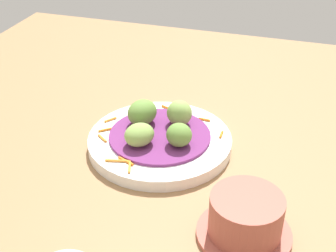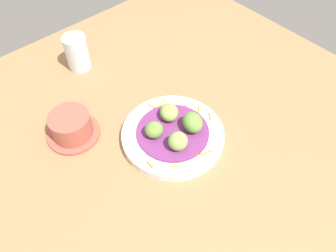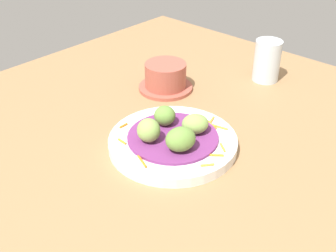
# 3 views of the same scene
# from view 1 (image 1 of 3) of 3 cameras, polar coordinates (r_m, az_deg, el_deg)

# --- Properties ---
(table_surface) EXTENTS (1.10, 1.10, 0.02)m
(table_surface) POSITION_cam_1_polar(r_m,az_deg,el_deg) (0.80, -1.71, -2.98)
(table_surface) COLOR #936D47
(table_surface) RESTS_ON ground
(main_plate) EXTENTS (0.24, 0.24, 0.02)m
(main_plate) POSITION_cam_1_polar(r_m,az_deg,el_deg) (0.78, -0.95, -1.85)
(main_plate) COLOR white
(main_plate) RESTS_ON table_surface
(cabbage_bed) EXTENTS (0.17, 0.17, 0.01)m
(cabbage_bed) POSITION_cam_1_polar(r_m,az_deg,el_deg) (0.78, -0.96, -1.09)
(cabbage_bed) COLOR #702D6B
(cabbage_bed) RESTS_ON main_plate
(carrot_garnish) EXTENTS (0.21, 0.21, 0.00)m
(carrot_garnish) POSITION_cam_1_polar(r_m,az_deg,el_deg) (0.77, -3.39, -1.45)
(carrot_garnish) COLOR orange
(carrot_garnish) RESTS_ON main_plate
(guac_scoop_left) EXTENTS (0.06, 0.06, 0.04)m
(guac_scoop_left) POSITION_cam_1_polar(r_m,az_deg,el_deg) (0.74, 1.36, -1.08)
(guac_scoop_left) COLOR olive
(guac_scoop_left) RESTS_ON cabbage_bed
(guac_scoop_center) EXTENTS (0.06, 0.06, 0.04)m
(guac_scoop_center) POSITION_cam_1_polar(r_m,az_deg,el_deg) (0.79, 1.39, 1.59)
(guac_scoop_center) COLOR #84A851
(guac_scoop_center) RESTS_ON cabbage_bed
(guac_scoop_right) EXTENTS (0.06, 0.07, 0.04)m
(guac_scoop_right) POSITION_cam_1_polar(r_m,az_deg,el_deg) (0.79, -3.15, 1.66)
(guac_scoop_right) COLOR olive
(guac_scoop_right) RESTS_ON cabbage_bed
(guac_scoop_back) EXTENTS (0.06, 0.07, 0.04)m
(guac_scoop_back) POSITION_cam_1_polar(r_m,az_deg,el_deg) (0.74, -3.50, -1.07)
(guac_scoop_back) COLOR #84A851
(guac_scoop_back) RESTS_ON cabbage_bed
(terracotta_bowl) EXTENTS (0.12, 0.12, 0.06)m
(terracotta_bowl) POSITION_cam_1_polar(r_m,az_deg,el_deg) (0.62, 9.39, -11.10)
(terracotta_bowl) COLOR #A85142
(terracotta_bowl) RESTS_ON table_surface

